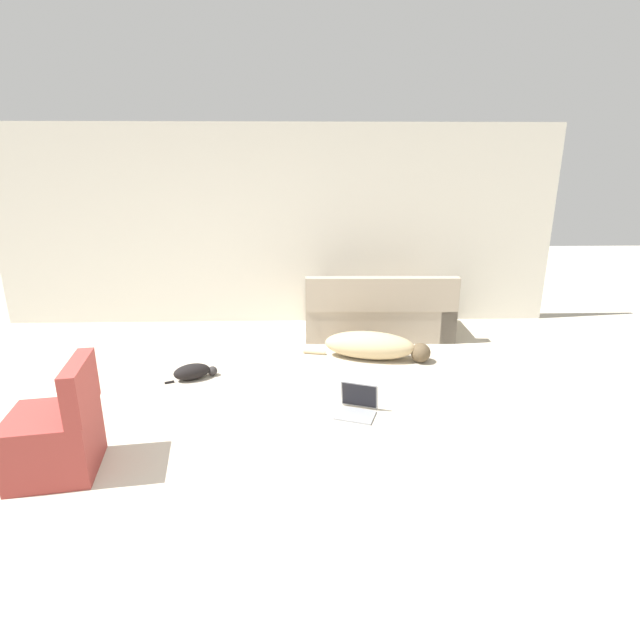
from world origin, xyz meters
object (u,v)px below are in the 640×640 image
object	(u,v)px
dog	(373,346)
side_chair	(57,435)
cat	(193,372)
laptop_open	(358,403)
couch	(378,314)

from	to	relation	value
dog	side_chair	bearing A→B (deg)	-127.99
cat	laptop_open	world-z (taller)	laptop_open
dog	laptop_open	distance (m)	1.32
laptop_open	side_chair	distance (m)	2.46
couch	laptop_open	bearing A→B (deg)	78.78
side_chair	cat	bearing A→B (deg)	149.27
couch	dog	world-z (taller)	couch
couch	laptop_open	xyz separation A→B (m)	(-0.48, -2.16, -0.19)
laptop_open	side_chair	bearing A→B (deg)	-140.32
cat	laptop_open	distance (m)	1.84
laptop_open	side_chair	xyz separation A→B (m)	(-2.30, -0.84, 0.21)
dog	side_chair	size ratio (longest dim) A/B	1.72
couch	side_chair	world-z (taller)	side_chair
cat	side_chair	xyz separation A→B (m)	(-0.64, -1.62, 0.22)
couch	dog	distance (m)	0.90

